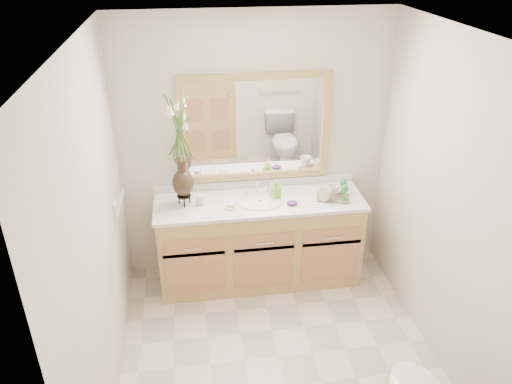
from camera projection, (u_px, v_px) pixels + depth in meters
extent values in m
plane|color=beige|center=(279.00, 356.00, 3.87)|extent=(2.60, 2.60, 0.00)
cube|color=white|center=(288.00, 38.00, 2.75)|extent=(2.40, 2.60, 0.02)
cube|color=beige|center=(255.00, 149.00, 4.45)|extent=(2.40, 0.02, 2.40)
cube|color=beige|center=(340.00, 378.00, 2.17)|extent=(2.40, 0.02, 2.40)
cube|color=beige|center=(97.00, 238.00, 3.16)|extent=(0.02, 2.60, 2.40)
cube|color=beige|center=(452.00, 211.00, 3.46)|extent=(0.02, 2.60, 2.40)
cube|color=tan|center=(259.00, 242.00, 4.57)|extent=(1.80, 0.55, 0.80)
cube|color=white|center=(259.00, 202.00, 4.38)|extent=(1.84, 0.57, 0.03)
ellipsoid|color=white|center=(260.00, 207.00, 4.38)|extent=(0.38, 0.30, 0.12)
cylinder|color=silver|center=(257.00, 187.00, 4.49)|extent=(0.02, 0.02, 0.11)
cylinder|color=silver|center=(246.00, 189.00, 4.48)|extent=(0.02, 0.02, 0.08)
cylinder|color=silver|center=(268.00, 188.00, 4.51)|extent=(0.02, 0.02, 0.08)
cube|color=white|center=(255.00, 128.00, 4.34)|extent=(1.20, 0.01, 0.85)
cube|color=tan|center=(255.00, 76.00, 4.12)|extent=(1.32, 0.04, 0.06)
cube|color=tan|center=(255.00, 176.00, 4.54)|extent=(1.32, 0.04, 0.06)
cube|color=tan|center=(182.00, 132.00, 4.25)|extent=(0.06, 0.04, 0.85)
cube|color=tan|center=(326.00, 125.00, 4.41)|extent=(0.06, 0.04, 0.85)
cube|color=white|center=(116.00, 209.00, 3.93)|extent=(0.02, 0.12, 0.12)
cylinder|color=black|center=(184.00, 196.00, 4.27)|extent=(0.12, 0.12, 0.01)
ellipsoid|color=black|center=(183.00, 183.00, 4.21)|extent=(0.18, 0.18, 0.24)
cylinder|color=black|center=(182.00, 167.00, 4.14)|extent=(0.07, 0.07, 0.11)
cylinder|color=#4C7A33|center=(179.00, 135.00, 4.01)|extent=(0.06, 0.06, 0.43)
cylinder|color=beige|center=(201.00, 200.00, 4.29)|extent=(0.07, 0.07, 0.09)
cylinder|color=beige|center=(231.00, 207.00, 4.26)|extent=(0.11, 0.11, 0.01)
cube|color=beige|center=(231.00, 205.00, 4.25)|extent=(0.08, 0.07, 0.02)
imported|color=#78C72E|center=(276.00, 190.00, 4.39)|extent=(0.08, 0.08, 0.15)
ellipsoid|color=#58256F|center=(292.00, 203.00, 4.30)|extent=(0.11, 0.09, 0.03)
cube|color=brown|center=(333.00, 197.00, 4.41)|extent=(0.32, 0.26, 0.01)
imported|color=beige|center=(325.00, 194.00, 4.33)|extent=(0.13, 0.13, 0.11)
imported|color=beige|center=(333.00, 190.00, 4.41)|extent=(0.13, 0.13, 0.10)
cylinder|color=#287A3F|center=(344.00, 199.00, 4.36)|extent=(0.06, 0.06, 0.01)
cylinder|color=#287A3F|center=(344.00, 195.00, 4.34)|extent=(0.01, 0.01, 0.09)
ellipsoid|color=#287A3F|center=(345.00, 189.00, 4.31)|extent=(0.07, 0.07, 0.08)
cylinder|color=#287A3F|center=(343.00, 192.00, 4.47)|extent=(0.06, 0.06, 0.01)
cylinder|color=#287A3F|center=(343.00, 188.00, 4.45)|extent=(0.01, 0.01, 0.08)
ellipsoid|color=#287A3F|center=(343.00, 183.00, 4.43)|extent=(0.06, 0.06, 0.07)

